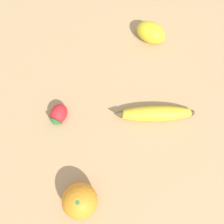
# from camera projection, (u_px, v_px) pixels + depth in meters

# --- Properties ---
(ground_plane) EXTENTS (3.00, 3.00, 0.00)m
(ground_plane) POSITION_uv_depth(u_px,v_px,m) (154.00, 115.00, 0.67)
(ground_plane) COLOR tan
(banana) EXTENTS (0.21, 0.04, 0.04)m
(banana) POSITION_uv_depth(u_px,v_px,m) (154.00, 115.00, 0.65)
(banana) COLOR yellow
(banana) RESTS_ON ground_plane
(orange) EXTENTS (0.08, 0.08, 0.08)m
(orange) POSITION_uv_depth(u_px,v_px,m) (80.00, 201.00, 0.58)
(orange) COLOR orange
(orange) RESTS_ON ground_plane
(strawberry) EXTENTS (0.06, 0.07, 0.04)m
(strawberry) POSITION_uv_depth(u_px,v_px,m) (58.00, 115.00, 0.65)
(strawberry) COLOR red
(strawberry) RESTS_ON ground_plane
(lemon) EXTENTS (0.10, 0.09, 0.05)m
(lemon) POSITION_uv_depth(u_px,v_px,m) (149.00, 33.00, 0.69)
(lemon) COLOR yellow
(lemon) RESTS_ON ground_plane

